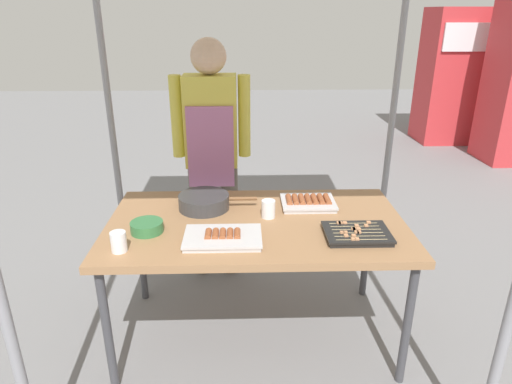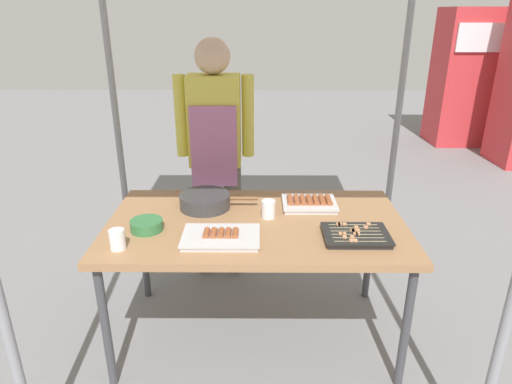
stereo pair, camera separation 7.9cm
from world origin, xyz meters
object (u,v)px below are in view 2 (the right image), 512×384
Objects in this scene: drink_cup_near_edge at (268,209)px; neighbor_stall_right at (473,78)px; cooking_wok at (205,200)px; drink_cup_by_wok at (117,239)px; tray_grilled_sausages at (221,237)px; tray_pork_links at (309,203)px; tray_meat_skewers at (356,235)px; condiment_bowl at (147,225)px; stall_table at (256,230)px; vendor_woman at (215,143)px.

drink_cup_near_edge is 0.05× the size of neighbor_stall_right.
neighbor_stall_right reaches higher than cooking_wok.
drink_cup_by_wok is (-0.36, -0.49, 0.00)m from cooking_wok.
tray_pork_links reaches higher than tray_grilled_sausages.
tray_grilled_sausages is 1.18× the size of tray_meat_skewers.
drink_cup_by_wok is at bearing -152.31° from tray_pork_links.
cooking_wok is at bearing 46.76° from condiment_bowl.
condiment_bowl is at bearing -129.19° from neighbor_stall_right.
stall_table is 0.73m from drink_cup_by_wok.
drink_cup_near_edge is at bearing 48.33° from tray_grilled_sausages.
condiment_bowl is at bearing -165.88° from drink_cup_near_edge.
cooking_wok is at bearing 148.36° from stall_table.
vendor_woman is at bearing 70.89° from condiment_bowl.
tray_grilled_sausages is at bearing 96.42° from vendor_woman.
drink_cup_by_wok is at bearing -169.78° from tray_grilled_sausages.
drink_cup_near_edge is 0.06× the size of vendor_woman.
condiment_bowl is 1.69× the size of drink_cup_by_wok.
tray_grilled_sausages is 3.87× the size of drink_cup_by_wok.
tray_pork_links is 0.60m from cooking_wok.
stall_table is at bearing 158.73° from tray_meat_skewers.
tray_meat_skewers is at bearing 5.53° from drink_cup_by_wok.
condiment_bowl is at bearing 175.41° from tray_meat_skewers.
vendor_woman reaches higher than cooking_wok.
drink_cup_by_wok reaches higher than tray_pork_links.
tray_pork_links is 3.13× the size of drink_cup_by_wok.
vendor_woman is (0.29, 0.83, 0.21)m from condiment_bowl.
tray_meat_skewers reaches higher than stall_table.
tray_grilled_sausages is 0.21× the size of neighbor_stall_right.
neighbor_stall_right is at bearing 51.11° from cooking_wok.
condiment_bowl is (-0.56, -0.11, 0.08)m from stall_table.
drink_cup_near_edge is at bearing 117.25° from vendor_woman.
tray_grilled_sausages is 0.49m from drink_cup_by_wok.
drink_cup_by_wok reaches higher than stall_table.
stall_table is 5.17× the size of tray_pork_links.
stall_table is 4.19× the size of tray_grilled_sausages.
vendor_woman is at bearing 138.36° from tray_pork_links.
stall_table is at bearing 10.92° from condiment_bowl.
drink_cup_near_edge is (0.63, 0.16, 0.02)m from condiment_bowl.
neighbor_stall_right reaches higher than drink_cup_by_wok.
tray_meat_skewers is at bearing -64.11° from tray_pork_links.
neighbor_stall_right is (3.03, 4.30, 0.24)m from stall_table.
cooking_wok reaches higher than tray_pork_links.
tray_pork_links is 1.09m from drink_cup_by_wok.
tray_pork_links is at bearing 138.36° from vendor_woman.
cooking_wok is 0.61m from drink_cup_by_wok.
condiment_bowl is at bearing -169.08° from stall_table.
stall_table is 9.58× the size of condiment_bowl.
vendor_woman reaches higher than tray_meat_skewers.
neighbor_stall_right reaches higher than tray_grilled_sausages.
tray_pork_links is 1.85× the size of condiment_bowl.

